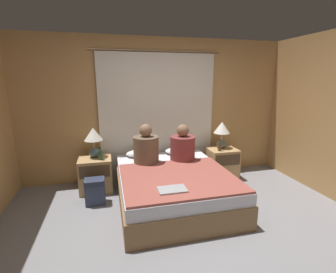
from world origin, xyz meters
TOP-DOWN VIEW (x-y plane):
  - ground_plane at (0.00, 0.00)m, footprint 16.00×16.00m
  - wall_back at (0.00, 1.95)m, footprint 4.86×0.06m
  - curtain_panel at (0.00, 1.89)m, footprint 2.27×0.02m
  - bed at (0.00, 0.86)m, footprint 1.57×1.95m
  - nightstand_left at (-1.12, 1.53)m, footprint 0.52×0.47m
  - nightstand_right at (1.12, 1.53)m, footprint 0.52×0.47m
  - lamp_left at (-1.12, 1.60)m, footprint 0.29×0.29m
  - lamp_right at (1.12, 1.60)m, footprint 0.29×0.29m
  - pillow_left at (-0.34, 1.65)m, footprint 0.54×0.30m
  - pillow_right at (0.34, 1.65)m, footprint 0.54×0.30m
  - blanket_on_bed at (0.00, 0.57)m, footprint 1.51×1.32m
  - person_left_in_bed at (-0.33, 1.27)m, footprint 0.40×0.40m
  - person_right_in_bed at (0.27, 1.27)m, footprint 0.40×0.40m
  - beer_bottle_on_left_stand at (-1.02, 1.43)m, footprint 0.06×0.06m
  - beer_bottle_on_right_stand at (1.01, 1.43)m, footprint 0.06×0.06m
  - laptop_on_bed at (-0.19, 0.19)m, footprint 0.34×0.22m
  - backpack_on_floor at (-1.12, 1.05)m, footprint 0.28×0.22m

SIDE VIEW (x-z plane):
  - ground_plane at x=0.00m, z-range 0.00..0.00m
  - backpack_on_floor at x=-1.12m, z-range 0.03..0.41m
  - bed at x=0.00m, z-range 0.00..0.48m
  - nightstand_left at x=-1.12m, z-range 0.00..0.55m
  - nightstand_right at x=1.12m, z-range 0.00..0.55m
  - blanket_on_bed at x=0.00m, z-range 0.48..0.51m
  - laptop_on_bed at x=-0.19m, z-range 0.51..0.53m
  - pillow_left at x=-0.34m, z-range 0.48..0.60m
  - pillow_right at x=0.34m, z-range 0.48..0.60m
  - beer_bottle_on_left_stand at x=-1.02m, z-range 0.53..0.75m
  - beer_bottle_on_right_stand at x=1.01m, z-range 0.53..0.75m
  - person_right_in_bed at x=0.27m, z-range 0.41..1.02m
  - person_left_in_bed at x=-0.33m, z-range 0.42..1.05m
  - lamp_left at x=-1.12m, z-range 0.62..1.11m
  - lamp_right at x=1.12m, z-range 0.62..1.11m
  - curtain_panel at x=0.00m, z-range 0.00..2.26m
  - wall_back at x=0.00m, z-range 0.00..2.50m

